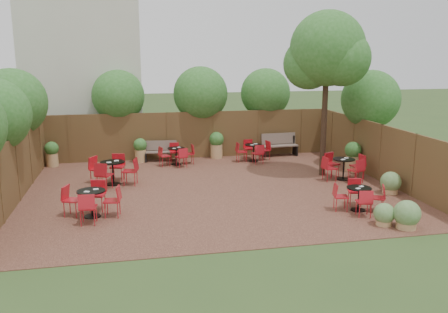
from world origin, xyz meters
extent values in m
plane|color=#354F23|center=(0.00, 0.00, 0.00)|extent=(80.00, 80.00, 0.00)
cube|color=#3C1E18|center=(0.00, 0.00, 0.01)|extent=(12.00, 10.00, 0.02)
cube|color=#4E361D|center=(0.00, 5.00, 1.00)|extent=(12.00, 0.08, 2.00)
cube|color=#4E361D|center=(-6.00, 0.00, 1.00)|extent=(0.08, 10.00, 2.00)
cube|color=#4E361D|center=(6.00, 0.00, 1.00)|extent=(0.08, 10.00, 2.00)
cube|color=beige|center=(-4.50, 8.00, 4.00)|extent=(5.00, 4.00, 8.00)
sphere|color=#2B6420|center=(-6.60, 3.00, 2.72)|extent=(2.40, 2.40, 2.40)
sphere|color=#2B6420|center=(-3.00, 5.70, 2.66)|extent=(2.20, 2.20, 2.20)
sphere|color=#2B6420|center=(0.50, 5.60, 2.71)|extent=(2.36, 2.36, 2.36)
sphere|color=#2B6420|center=(3.50, 5.80, 2.67)|extent=(2.23, 2.23, 2.23)
sphere|color=#2B6420|center=(6.60, 2.00, 2.68)|extent=(2.26, 2.26, 2.26)
cylinder|color=black|center=(4.30, 1.06, 2.42)|extent=(0.25, 0.25, 4.80)
sphere|color=#2B6420|center=(4.30, 1.06, 4.58)|extent=(2.64, 2.64, 2.64)
sphere|color=#2B6420|center=(3.80, 1.46, 4.05)|extent=(1.85, 1.85, 1.85)
sphere|color=#2B6420|center=(4.70, 0.66, 4.25)|extent=(1.92, 1.92, 1.92)
cube|color=brown|center=(-1.36, 4.55, 0.41)|extent=(1.40, 0.54, 0.05)
cube|color=brown|center=(-1.36, 4.73, 0.66)|extent=(1.37, 0.23, 0.41)
cube|color=black|center=(-1.98, 4.55, 0.20)|extent=(0.09, 0.41, 0.36)
cube|color=black|center=(-0.74, 4.55, 0.20)|extent=(0.09, 0.41, 0.36)
cube|color=brown|center=(3.83, 4.55, 0.47)|extent=(1.61, 0.59, 0.05)
cube|color=brown|center=(3.83, 4.76, 0.76)|extent=(1.59, 0.23, 0.48)
cube|color=black|center=(3.11, 4.55, 0.23)|extent=(0.10, 0.48, 0.42)
cube|color=black|center=(4.54, 4.55, 0.23)|extent=(0.10, 0.48, 0.42)
cylinder|color=black|center=(-0.79, 3.80, 0.03)|extent=(0.40, 0.40, 0.03)
cylinder|color=black|center=(-0.79, 3.80, 0.36)|extent=(0.05, 0.05, 0.64)
cylinder|color=black|center=(-0.79, 3.80, 0.69)|extent=(0.70, 0.70, 0.03)
cube|color=white|center=(-0.68, 3.87, 0.71)|extent=(0.14, 0.11, 0.01)
cube|color=white|center=(-0.88, 3.69, 0.71)|extent=(0.14, 0.11, 0.01)
cylinder|color=black|center=(2.43, 3.80, 0.03)|extent=(0.41, 0.41, 0.03)
cylinder|color=black|center=(2.43, 3.80, 0.37)|extent=(0.05, 0.05, 0.66)
cylinder|color=black|center=(2.43, 3.80, 0.71)|extent=(0.72, 0.72, 0.03)
cube|color=white|center=(2.54, 3.88, 0.73)|extent=(0.15, 0.12, 0.01)
cube|color=white|center=(2.33, 3.69, 0.73)|extent=(0.15, 0.12, 0.01)
cylinder|color=black|center=(4.78, 0.29, 0.04)|extent=(0.44, 0.44, 0.03)
cylinder|color=black|center=(4.78, 0.29, 0.39)|extent=(0.05, 0.05, 0.71)
cylinder|color=black|center=(4.78, 0.29, 0.76)|extent=(0.77, 0.77, 0.03)
cube|color=white|center=(4.90, 0.37, 0.78)|extent=(0.16, 0.13, 0.02)
cube|color=white|center=(4.67, 0.16, 0.78)|extent=(0.16, 0.13, 0.02)
cylinder|color=black|center=(3.68, -2.95, 0.03)|extent=(0.40, 0.40, 0.03)
cylinder|color=black|center=(3.68, -2.95, 0.36)|extent=(0.05, 0.05, 0.64)
cylinder|color=black|center=(3.68, -2.95, 0.68)|extent=(0.69, 0.69, 0.03)
cube|color=white|center=(3.79, -2.87, 0.71)|extent=(0.15, 0.13, 0.01)
cube|color=white|center=(3.59, -3.06, 0.71)|extent=(0.15, 0.13, 0.01)
cylinder|color=black|center=(-3.71, -1.97, 0.04)|extent=(0.44, 0.44, 0.03)
cylinder|color=black|center=(-3.71, -1.97, 0.39)|extent=(0.05, 0.05, 0.71)
cylinder|color=black|center=(-3.71, -1.97, 0.76)|extent=(0.77, 0.77, 0.03)
cube|color=white|center=(-3.59, -1.89, 0.78)|extent=(0.16, 0.13, 0.02)
cube|color=white|center=(-3.81, -2.09, 0.78)|extent=(0.16, 0.13, 0.02)
cylinder|color=black|center=(-3.22, 1.24, 0.04)|extent=(0.48, 0.48, 0.03)
cylinder|color=black|center=(-3.22, 1.24, 0.42)|extent=(0.05, 0.05, 0.76)
cylinder|color=black|center=(-3.22, 1.24, 0.81)|extent=(0.82, 0.82, 0.03)
cube|color=white|center=(-3.09, 1.33, 0.84)|extent=(0.18, 0.16, 0.02)
cube|color=white|center=(-3.33, 1.11, 0.84)|extent=(0.18, 0.16, 0.02)
cylinder|color=tan|center=(-2.20, 4.55, 0.28)|extent=(0.45, 0.45, 0.52)
sphere|color=#2B6420|center=(-2.20, 4.55, 0.74)|extent=(0.54, 0.54, 0.54)
cylinder|color=tan|center=(1.03, 4.70, 0.31)|extent=(0.51, 0.51, 0.59)
sphere|color=#2B6420|center=(1.03, 4.70, 0.84)|extent=(0.62, 0.62, 0.62)
cylinder|color=tan|center=(-5.65, 4.49, 0.28)|extent=(0.45, 0.45, 0.52)
sphere|color=#2B6420|center=(-5.65, 4.49, 0.75)|extent=(0.55, 0.55, 0.55)
cylinder|color=tan|center=(5.65, 1.34, 0.32)|extent=(0.52, 0.52, 0.59)
sphere|color=#2B6420|center=(5.65, 1.34, 0.84)|extent=(0.62, 0.62, 0.62)
cylinder|color=tan|center=(4.21, -4.50, 0.13)|extent=(0.50, 0.50, 0.23)
sphere|color=#567C40|center=(4.21, -4.50, 0.42)|extent=(0.68, 0.68, 0.68)
cylinder|color=tan|center=(3.77, -4.18, 0.11)|extent=(0.40, 0.40, 0.18)
sphere|color=#567C40|center=(3.77, -4.18, 0.34)|extent=(0.55, 0.55, 0.55)
cylinder|color=tan|center=(5.48, -1.62, 0.13)|extent=(0.48, 0.48, 0.22)
sphere|color=#567C40|center=(5.48, -1.62, 0.40)|extent=(0.66, 0.66, 0.66)
camera|label=1|loc=(-2.65, -14.63, 4.37)|focal=37.53mm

